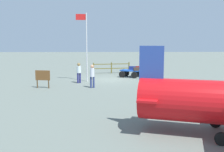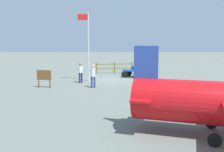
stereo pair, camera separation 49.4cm
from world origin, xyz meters
name	(u,v)px [view 2 (the right image)]	position (x,y,z in m)	size (l,w,h in m)	color
ground_plane	(113,80)	(0.00, 0.00, 0.00)	(120.00, 120.00, 0.00)	slate
luggage_cart	(132,72)	(-1.79, -1.46, 0.48)	(2.13, 1.84, 0.69)	#1849AE
suitcase_olive	(140,68)	(-2.53, -2.12, 0.83)	(0.50, 0.34, 0.28)	maroon
suitcase_maroon	(135,68)	(-2.03, -1.77, 0.85)	(0.68, 0.43, 0.32)	navy
suitcase_navy	(138,69)	(-2.30, -0.90, 0.83)	(0.50, 0.41, 0.28)	#3C2E25
worker_lead	(80,71)	(2.65, 1.87, 0.97)	(0.49, 0.49, 1.64)	navy
worker_trailing	(93,74)	(1.45, 4.08, 0.98)	(0.35, 0.35, 1.69)	navy
flagpole	(88,42)	(2.14, 1.02, 3.26)	(0.91, 0.10, 5.67)	silver
signboard	(44,76)	(5.01, 4.10, 0.84)	(1.09, 0.26, 1.29)	#4C3319
wooden_fence	(114,67)	(-0.10, -4.56, 0.66)	(3.90, 0.77, 1.15)	brown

